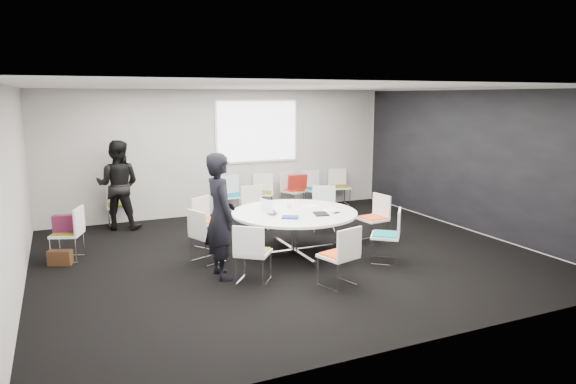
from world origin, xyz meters
name	(u,v)px	position (x,y,z in m)	size (l,w,h in m)	color
room_shell	(292,173)	(0.09, 0.00, 1.40)	(8.08, 7.08, 2.88)	black
conference_table	(294,223)	(0.15, 0.03, 0.53)	(2.12, 2.12, 0.73)	silver
projection_screen	(257,131)	(0.80, 3.46, 1.85)	(1.90, 0.03, 1.35)	white
chair_ring_a	(373,228)	(1.75, 0.04, 0.28)	(0.50, 0.51, 0.88)	silver
chair_ring_b	(324,217)	(1.32, 1.12, 0.28)	(0.60, 0.59, 0.88)	silver
chair_ring_c	(256,217)	(0.09, 1.73, 0.28)	(0.50, 0.49, 0.88)	silver
chair_ring_d	(209,231)	(-1.06, 1.04, 0.28)	(0.63, 0.63, 0.88)	silver
chair_ring_e	(207,246)	(-1.33, 0.17, 0.28)	(0.59, 0.59, 0.88)	silver
chair_ring_f	(253,264)	(-0.98, -1.01, 0.28)	(0.64, 0.64, 0.88)	silver
chair_ring_g	(339,267)	(0.07, -1.64, 0.28)	(0.56, 0.56, 0.88)	silver
chair_ring_h	(386,246)	(1.30, -1.02, 0.28)	(0.64, 0.64, 0.88)	silver
chair_back_a	(233,203)	(0.08, 3.17, 0.28)	(0.49, 0.48, 0.88)	silver
chair_back_b	(263,201)	(0.81, 3.16, 0.28)	(0.60, 0.59, 0.88)	silver
chair_back_c	(293,198)	(1.58, 3.16, 0.28)	(0.59, 0.58, 0.88)	silver
chair_back_d	(314,196)	(2.14, 3.17, 0.28)	(0.48, 0.46, 0.88)	silver
chair_back_e	(339,194)	(2.83, 3.17, 0.28)	(0.54, 0.53, 0.88)	silver
chair_spare_left	(69,244)	(-3.38, 1.20, 0.28)	(0.58, 0.59, 0.88)	silver
chair_person_back	(119,214)	(-2.38, 3.14, 0.28)	(0.50, 0.49, 0.88)	silver
person_main	(220,216)	(-1.33, -0.58, 0.93)	(0.68, 0.45, 1.86)	black
person_back	(118,185)	(-2.38, 2.98, 0.90)	(0.87, 0.68, 1.80)	black
laptop	(275,212)	(-0.20, 0.06, 0.74)	(0.34, 0.22, 0.03)	#333338
laptop_lid	(267,206)	(-0.34, 0.06, 0.86)	(0.30, 0.02, 0.22)	silver
notebook_black	(321,214)	(0.46, -0.34, 0.74)	(0.22, 0.30, 0.02)	black
tablet_folio	(290,217)	(-0.10, -0.36, 0.74)	(0.26, 0.20, 0.03)	navy
papers_right	(310,206)	(0.59, 0.33, 0.73)	(0.30, 0.21, 0.00)	white
papers_front	(332,210)	(0.79, -0.13, 0.73)	(0.30, 0.21, 0.00)	silver
cup	(289,206)	(0.17, 0.29, 0.78)	(0.08, 0.08, 0.09)	white
phone	(337,213)	(0.75, -0.35, 0.73)	(0.14, 0.07, 0.01)	black
maroon_bag	(66,223)	(-3.39, 1.21, 0.62)	(0.40, 0.14, 0.28)	#551633
brown_bag	(60,258)	(-3.52, 0.99, 0.12)	(0.36, 0.16, 0.24)	#3D2413
red_jacket	(298,182)	(1.58, 2.94, 0.70)	(0.44, 0.10, 0.35)	#AE1E15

